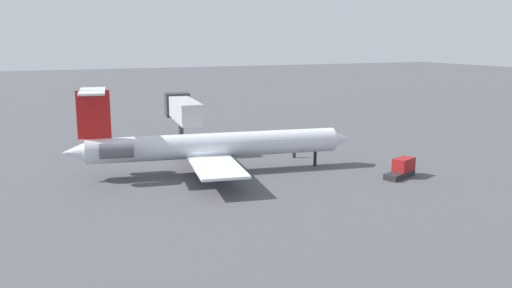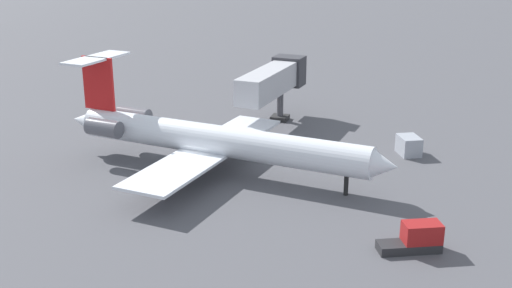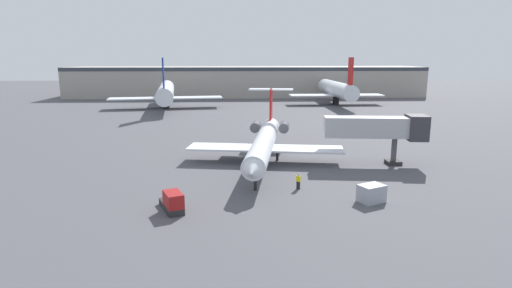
{
  "view_description": "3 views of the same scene",
  "coord_description": "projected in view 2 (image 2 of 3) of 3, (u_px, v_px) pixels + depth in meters",
  "views": [
    {
      "loc": [
        -52.52,
        16.71,
        13.95
      ],
      "look_at": [
        -2.94,
        -4.88,
        3.28
      ],
      "focal_mm": 37.97,
      "sensor_mm": 36.0,
      "label": 1
    },
    {
      "loc": [
        -47.34,
        -18.76,
        19.4
      ],
      "look_at": [
        0.73,
        -4.6,
        2.64
      ],
      "focal_mm": 44.69,
      "sensor_mm": 36.0,
      "label": 2
    },
    {
      "loc": [
        -3.53,
        -54.08,
        13.75
      ],
      "look_at": [
        -1.15,
        -3.0,
        2.98
      ],
      "focal_mm": 28.98,
      "sensor_mm": 36.0,
      "label": 3
    }
  ],
  "objects": [
    {
      "name": "ground_crew_marshaller",
      "position": [
        352.0,
        165.0,
        53.32
      ],
      "size": [
        0.44,
        0.48,
        1.69
      ],
      "color": "black",
      "rests_on": "ground_plane"
    },
    {
      "name": "jet_bridge",
      "position": [
        275.0,
        80.0,
        65.94
      ],
      "size": [
        13.22,
        4.33,
        6.5
      ],
      "color": "#ADADB2",
      "rests_on": "ground_plane"
    },
    {
      "name": "ground_plane",
      "position": [
        202.0,
        172.0,
        54.27
      ],
      "size": [
        400.0,
        400.0,
        0.1
      ],
      "primitive_type": "cube",
      "color": "#4C4C51"
    },
    {
      "name": "cargo_container_uld",
      "position": [
        409.0,
        145.0,
        58.08
      ],
      "size": [
        2.91,
        2.58,
        1.7
      ],
      "color": "#999EA8",
      "rests_on": "ground_plane"
    },
    {
      "name": "baggage_tug_lead",
      "position": [
        416.0,
        239.0,
        40.5
      ],
      "size": [
        2.87,
        4.23,
        1.9
      ],
      "color": "#262628",
      "rests_on": "ground_plane"
    },
    {
      "name": "regional_jet",
      "position": [
        208.0,
        138.0,
        53.29
      ],
      "size": [
        20.99,
        30.29,
        8.93
      ],
      "color": "silver",
      "rests_on": "ground_plane"
    }
  ]
}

